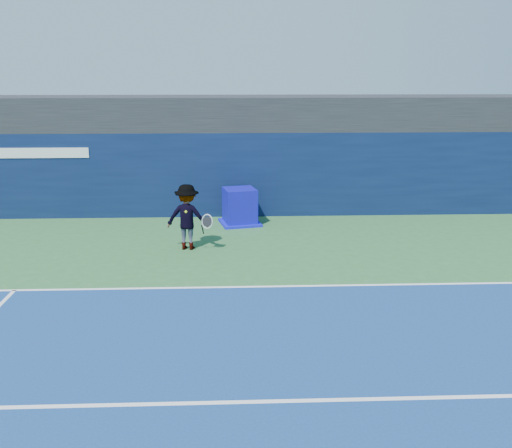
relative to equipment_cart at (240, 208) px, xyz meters
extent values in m
plane|color=#2D6432|center=(-0.47, -9.01, -0.56)|extent=(80.00, 80.00, 0.00)
cube|color=white|center=(-0.47, -6.01, -0.55)|extent=(24.00, 0.10, 0.01)
cube|color=white|center=(-0.47, -11.01, -0.55)|extent=(24.00, 0.10, 0.01)
cube|color=black|center=(-0.47, 2.49, 3.04)|extent=(36.00, 3.00, 1.20)
cube|color=#0A1739|center=(-0.47, 1.49, 0.94)|extent=(36.00, 1.00, 3.00)
cube|color=white|center=(-7.47, 0.98, 1.79)|extent=(4.50, 0.04, 0.35)
cube|color=#0D0B9E|center=(0.00, 0.00, 0.05)|extent=(1.22, 1.22, 1.23)
cube|color=#0E0EC6|center=(0.00, 0.00, -0.52)|extent=(1.53, 1.53, 0.08)
imported|color=white|center=(-1.57, -2.79, 0.40)|extent=(1.34, 0.91, 1.93)
cylinder|color=black|center=(-1.12, -3.04, 0.09)|extent=(0.09, 0.17, 0.30)
torus|color=silver|center=(-0.98, -3.09, 0.34)|extent=(0.35, 0.20, 0.35)
cylinder|color=black|center=(-0.98, -3.09, 0.34)|extent=(0.30, 0.15, 0.29)
sphere|color=#AECF17|center=(-1.55, -3.45, 0.72)|extent=(0.07, 0.07, 0.07)
camera|label=1|loc=(-0.22, -18.98, 4.49)|focal=40.00mm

